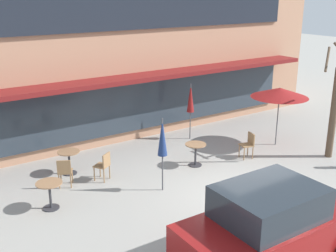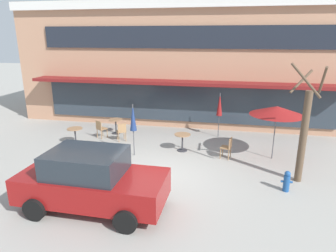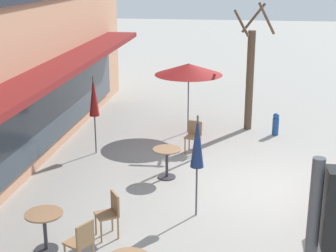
# 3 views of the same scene
# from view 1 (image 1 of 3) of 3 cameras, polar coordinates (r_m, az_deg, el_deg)

# --- Properties ---
(ground_plane) EXTENTS (80.00, 80.00, 0.00)m
(ground_plane) POSITION_cam_1_polar(r_m,az_deg,el_deg) (12.09, 9.48, -9.83)
(ground_plane) COLOR #9E9B93
(building_facade) EXTENTS (19.11, 9.10, 6.62)m
(building_facade) POSITION_cam_1_polar(r_m,az_deg,el_deg) (19.27, -11.05, 10.84)
(building_facade) COLOR tan
(building_facade) RESTS_ON ground
(cafe_table_near_wall) EXTENTS (0.70, 0.70, 0.76)m
(cafe_table_near_wall) POSITION_cam_1_polar(r_m,az_deg,el_deg) (13.97, 3.75, -3.38)
(cafe_table_near_wall) COLOR #333338
(cafe_table_near_wall) RESTS_ON ground
(cafe_table_streetside) EXTENTS (0.70, 0.70, 0.76)m
(cafe_table_streetside) POSITION_cam_1_polar(r_m,az_deg,el_deg) (13.68, -13.26, -4.32)
(cafe_table_streetside) COLOR #333338
(cafe_table_streetside) RESTS_ON ground
(cafe_table_by_tree) EXTENTS (0.70, 0.70, 0.76)m
(cafe_table_by_tree) POSITION_cam_1_polar(r_m,az_deg,el_deg) (11.70, -15.73, -8.47)
(cafe_table_by_tree) COLOR #333338
(cafe_table_by_tree) RESTS_ON ground
(patio_umbrella_green_folded) EXTENTS (0.28, 0.28, 2.20)m
(patio_umbrella_green_folded) POSITION_cam_1_polar(r_m,az_deg,el_deg) (16.17, 3.08, 3.74)
(patio_umbrella_green_folded) COLOR #4C4C51
(patio_umbrella_green_folded) RESTS_ON ground
(patio_umbrella_cream_folded) EXTENTS (2.10, 2.10, 2.20)m
(patio_umbrella_cream_folded) POSITION_cam_1_polar(r_m,az_deg,el_deg) (15.93, 14.89, 4.41)
(patio_umbrella_cream_folded) COLOR #4C4C51
(patio_umbrella_cream_folded) RESTS_ON ground
(patio_umbrella_corner_open) EXTENTS (0.28, 0.28, 2.20)m
(patio_umbrella_corner_open) POSITION_cam_1_polar(r_m,az_deg,el_deg) (11.84, -0.77, -1.58)
(patio_umbrella_corner_open) COLOR #4C4C51
(patio_umbrella_corner_open) RESTS_ON ground
(cafe_chair_0) EXTENTS (0.55, 0.55, 0.89)m
(cafe_chair_0) POSITION_cam_1_polar(r_m,az_deg,el_deg) (13.02, -8.70, -5.15)
(cafe_chair_0) COLOR #9E754C
(cafe_chair_0) RESTS_ON ground
(cafe_chair_1) EXTENTS (0.48, 0.48, 0.89)m
(cafe_chair_1) POSITION_cam_1_polar(r_m,az_deg,el_deg) (14.84, 10.83, -2.33)
(cafe_chair_1) COLOR #9E754C
(cafe_chair_1) RESTS_ON ground
(cafe_chair_2) EXTENTS (0.54, 0.54, 0.89)m
(cafe_chair_2) POSITION_cam_1_polar(r_m,az_deg,el_deg) (12.80, -13.81, -5.89)
(cafe_chair_2) COLOR #9E754C
(cafe_chair_2) RESTS_ON ground
(parked_sedan) EXTENTS (4.22, 2.06, 1.76)m
(parked_sedan) POSITION_cam_1_polar(r_m,az_deg,el_deg) (9.37, 13.79, -12.78)
(parked_sedan) COLOR maroon
(parked_sedan) RESTS_ON ground
(street_tree) EXTENTS (1.11, 1.31, 4.05)m
(street_tree) POSITION_cam_1_polar(r_m,az_deg,el_deg) (15.36, 21.61, 2.35)
(street_tree) COLOR brown
(street_tree) RESTS_ON ground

